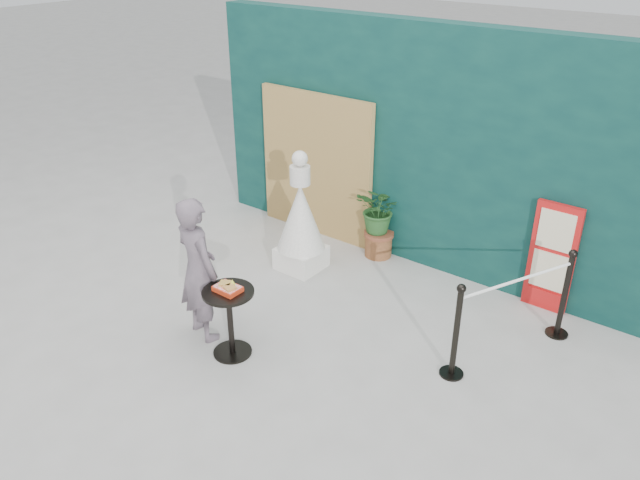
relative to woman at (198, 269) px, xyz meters
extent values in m
plane|color=#ADAAA5|center=(0.84, -0.23, -0.80)|extent=(60.00, 60.00, 0.00)
cube|color=#092C2B|center=(0.84, 2.92, 0.70)|extent=(6.00, 0.30, 3.00)
cube|color=tan|center=(-0.56, 2.71, 0.20)|extent=(1.80, 0.08, 2.00)
imported|color=slate|center=(0.00, 0.00, 0.00)|extent=(0.65, 0.50, 1.59)
cube|color=red|center=(2.74, 2.73, -0.15)|extent=(0.50, 0.06, 1.30)
cube|color=beige|center=(2.74, 2.70, 0.20)|extent=(0.38, 0.02, 0.45)
cube|color=beige|center=(2.74, 2.70, -0.30)|extent=(0.38, 0.02, 0.45)
cube|color=red|center=(2.74, 2.70, -0.65)|extent=(0.38, 0.02, 0.18)
cube|color=white|center=(-0.07, 1.76, -0.65)|extent=(0.53, 0.53, 0.29)
cone|color=white|center=(-0.07, 1.76, -0.08)|extent=(0.61, 0.61, 0.86)
cylinder|color=white|center=(-0.07, 1.76, 0.47)|extent=(0.25, 0.25, 0.23)
sphere|color=white|center=(-0.07, 1.76, 0.68)|extent=(0.19, 0.19, 0.19)
cylinder|color=black|center=(0.49, -0.06, -0.79)|extent=(0.40, 0.40, 0.02)
cylinder|color=black|center=(0.49, -0.06, -0.44)|extent=(0.06, 0.06, 0.72)
cylinder|color=black|center=(0.49, -0.06, -0.06)|extent=(0.52, 0.52, 0.03)
cube|color=red|center=(0.49, -0.06, -0.02)|extent=(0.26, 0.19, 0.05)
cube|color=red|center=(0.49, -0.06, 0.01)|extent=(0.24, 0.17, 0.00)
cube|color=gold|center=(0.45, -0.05, 0.02)|extent=(0.15, 0.14, 0.02)
cube|color=#E3A253|center=(0.54, -0.08, 0.02)|extent=(0.13, 0.13, 0.02)
cone|color=yellow|center=(0.51, -0.01, 0.04)|extent=(0.06, 0.06, 0.06)
cylinder|color=brown|center=(0.54, 2.63, -0.65)|extent=(0.36, 0.36, 0.30)
cylinder|color=brown|center=(0.54, 2.63, -0.48)|extent=(0.39, 0.39, 0.05)
imported|color=#235022|center=(0.54, 2.63, -0.13)|extent=(0.59, 0.51, 0.65)
cylinder|color=black|center=(2.45, 1.00, -0.79)|extent=(0.24, 0.24, 0.02)
cylinder|color=black|center=(2.45, 1.00, -0.32)|extent=(0.06, 0.06, 0.96)
sphere|color=black|center=(2.45, 1.00, 0.19)|extent=(0.09, 0.09, 0.09)
cylinder|color=black|center=(3.05, 2.30, -0.79)|extent=(0.24, 0.24, 0.02)
cylinder|color=black|center=(3.05, 2.30, -0.32)|extent=(0.06, 0.06, 0.96)
sphere|color=black|center=(3.05, 2.30, 0.19)|extent=(0.09, 0.09, 0.09)
cylinder|color=white|center=(2.75, 1.65, 0.08)|extent=(0.63, 1.31, 0.03)
camera|label=1|loc=(4.37, -3.65, 3.20)|focal=35.00mm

